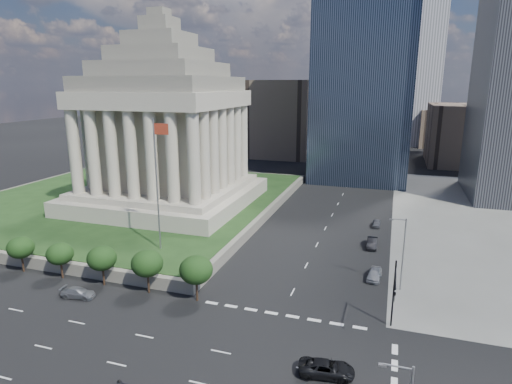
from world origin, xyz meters
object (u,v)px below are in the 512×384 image
at_px(war_memorial, 164,111).
at_px(street_lamp_north, 402,250).
at_px(traffic_signal_ne, 394,291).
at_px(pickup_truck, 327,369).
at_px(parked_sedan_near, 374,274).
at_px(parked_sedan_mid, 372,243).
at_px(suv_grey, 78,293).
at_px(flagpole, 158,178).
at_px(parked_sedan_far, 376,223).

relative_size(war_memorial, street_lamp_north, 3.90).
xyz_separation_m(traffic_signal_ne, pickup_truck, (-5.63, -8.96, -4.52)).
distance_m(pickup_truck, parked_sedan_near, 22.85).
distance_m(parked_sedan_near, parked_sedan_mid, 12.38).
bearing_deg(parked_sedan_near, parked_sedan_mid, 99.28).
bearing_deg(traffic_signal_ne, suv_grey, -174.53).
bearing_deg(parked_sedan_near, suv_grey, -149.73).
xyz_separation_m(war_memorial, suv_grey, (8.07, -37.98, -20.75)).
bearing_deg(traffic_signal_ne, pickup_truck, -122.14).
bearing_deg(street_lamp_north, suv_grey, -159.11).
xyz_separation_m(war_memorial, traffic_signal_ne, (46.50, -34.30, -16.15)).
distance_m(flagpole, parked_sedan_mid, 36.73).
height_order(traffic_signal_ne, parked_sedan_mid, traffic_signal_ne).
relative_size(street_lamp_north, parked_sedan_mid, 2.12).
bearing_deg(flagpole, suv_grey, -106.34).
distance_m(street_lamp_north, parked_sedan_near, 6.37).
xyz_separation_m(pickup_truck, suv_grey, (-32.80, 5.28, -0.08)).
distance_m(war_memorial, parked_sedan_near, 52.83).
distance_m(flagpole, suv_grey, 19.18).
distance_m(street_lamp_north, pickup_truck, 21.83).
height_order(flagpole, parked_sedan_near, flagpole).
bearing_deg(war_memorial, suv_grey, -78.00).
relative_size(traffic_signal_ne, street_lamp_north, 0.80).
bearing_deg(pickup_truck, war_memorial, 35.20).
bearing_deg(traffic_signal_ne, flagpole, 163.29).
xyz_separation_m(parked_sedan_mid, parked_sedan_far, (0.16, 11.42, -0.15)).
bearing_deg(war_memorial, flagpole, -63.11).
bearing_deg(flagpole, street_lamp_north, 1.63).
relative_size(traffic_signal_ne, parked_sedan_near, 1.80).
height_order(suv_grey, parked_sedan_near, parked_sedan_near).
height_order(street_lamp_north, parked_sedan_far, street_lamp_north).
xyz_separation_m(flagpole, suv_grey, (-4.10, -13.98, -12.47)).
bearing_deg(parked_sedan_mid, parked_sedan_near, -86.02).
bearing_deg(parked_sedan_far, pickup_truck, -91.27).
bearing_deg(traffic_signal_ne, parked_sedan_near, 100.25).
height_order(suv_grey, parked_sedan_mid, parked_sedan_mid).
xyz_separation_m(traffic_signal_ne, suv_grey, (-38.43, -3.68, -4.60)).
bearing_deg(war_memorial, street_lamp_north, -25.92).
distance_m(war_memorial, flagpole, 28.16).
relative_size(parked_sedan_mid, parked_sedan_far, 1.27).
height_order(flagpole, suv_grey, flagpole).
height_order(pickup_truck, suv_grey, pickup_truck).
height_order(street_lamp_north, parked_sedan_near, street_lamp_north).
bearing_deg(flagpole, traffic_signal_ne, -16.71).
distance_m(street_lamp_north, parked_sedan_mid, 16.08).
xyz_separation_m(flagpole, traffic_signal_ne, (34.33, -10.30, -7.86)).
distance_m(pickup_truck, parked_sedan_mid, 35.03).
relative_size(flagpole, suv_grey, 4.48).
distance_m(street_lamp_north, suv_grey, 42.32).
bearing_deg(parked_sedan_mid, street_lamp_north, -74.38).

